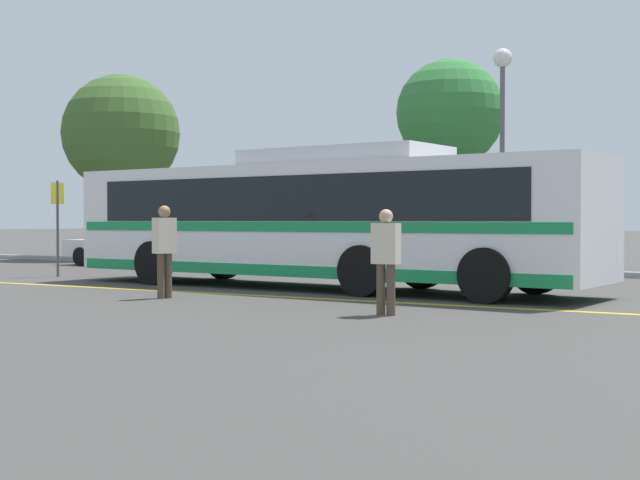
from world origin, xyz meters
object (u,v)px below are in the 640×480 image
Objects in this scene: transit_bus at (321,218)px; pedestrian_0 at (386,255)px; parked_car_0 at (133,245)px; bus_stop_sign at (58,216)px; pedestrian_1 at (164,245)px; street_lamp at (502,105)px; parked_car_1 at (266,246)px; tree_0 at (121,134)px; tree_1 at (450,114)px.

transit_bus is 5.57m from pedestrian_0.
parked_car_0 is 1.84× the size of bus_stop_sign.
parked_car_0 is 12.54m from pedestrian_1.
street_lamp is (11.66, 2.24, 4.07)m from parked_car_0.
bus_stop_sign is (-11.62, 4.40, 0.65)m from pedestrian_0.
parked_car_1 is 12.37m from pedestrian_0.
transit_bus is at bearing -101.37° from street_lamp.
pedestrian_1 is (-1.38, -3.56, -0.53)m from transit_bus.
parked_car_1 is 11.05m from tree_0.
transit_bus is 3.86m from pedestrian_1.
street_lamp is (9.59, 7.49, 3.14)m from bus_stop_sign.
pedestrian_0 is at bearing -134.93° from transit_bus.
pedestrian_0 is at bearing -121.56° from parked_car_0.
transit_bus is 2.74× the size of parked_car_0.
pedestrian_1 is at bearing -114.29° from bus_stop_sign.
pedestrian_0 is 0.25× the size of tree_1.
transit_bus is 8.44m from street_lamp.
transit_bus is 17.10m from tree_0.
parked_car_1 is (-4.67, 4.99, -0.80)m from transit_bus.
transit_bus is 5.04× the size of bus_stop_sign.
transit_bus is at bearing 129.82° from pedestrian_0.
tree_0 is (-15.58, 1.55, 0.08)m from street_lamp.
bus_stop_sign is at bearing -141.99° from street_lamp.
pedestrian_0 is 5.00m from pedestrian_1.
tree_1 reaches higher than parked_car_0.
tree_1 is (7.12, 9.79, 3.28)m from bus_stop_sign.
bus_stop_sign is 0.40× the size of street_lamp.
pedestrian_0 is (8.24, -9.23, 0.20)m from parked_car_1.
tree_1 reaches higher than transit_bus.
tree_1 is at bearing 10.25° from transit_bus.
bus_stop_sign is at bearing -32.02° from parked_car_1.
pedestrian_0 is at bearing 44.75° from parked_car_1.
tree_0 is at bearing 174.34° from street_lamp.
transit_bus is 1.80× the size of tree_0.
bus_stop_sign is at bearing -126.02° from tree_1.
parked_car_0 is at bearing 66.74° from transit_bus.
transit_bus is 10.54m from tree_1.
tree_1 is (-0.93, 9.96, 3.34)m from transit_bus.
transit_bus reaches higher than bus_stop_sign.
transit_bus is 2.01× the size of street_lamp.
pedestrian_0 reaches higher than parked_car_1.
tree_0 is 13.13m from tree_1.
parked_car_1 is at bearing -156.76° from street_lamp.
transit_bus is at bearing -33.25° from tree_0.
transit_bus is 1.92× the size of tree_1.
parked_car_0 is 0.73× the size of street_lamp.
parked_car_1 is 2.46× the size of pedestrian_0.
tree_0 is at bearing 142.32° from pedestrian_0.
tree_0 reaches higher than transit_bus.
bus_stop_sign reaches higher than pedestrian_0.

